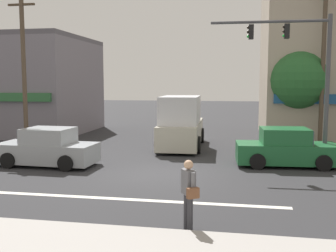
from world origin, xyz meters
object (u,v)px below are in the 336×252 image
(street_tree, at_px, (299,81))
(pedestrian_foreground_with_bag, at_px, (189,191))
(utility_pole_far_right, at_px, (323,64))
(traffic_light_mast, at_px, (303,65))
(sedan_crossing_leftbound, at_px, (47,149))
(box_truck_parked_curbside, at_px, (181,124))
(sedan_crossing_rightbound, at_px, (286,149))
(utility_pole_near_left, at_px, (24,72))

(street_tree, relative_size, pedestrian_foreground_with_bag, 3.06)
(utility_pole_far_right, xyz_separation_m, traffic_light_mast, (-1.55, -3.99, -0.19))
(traffic_light_mast, height_order, pedestrian_foreground_with_bag, traffic_light_mast)
(traffic_light_mast, bearing_deg, sedan_crossing_leftbound, -168.71)
(pedestrian_foreground_with_bag, bearing_deg, box_truck_parked_curbside, 99.21)
(box_truck_parked_curbside, xyz_separation_m, sedan_crossing_rightbound, (4.97, -3.76, -0.54))
(street_tree, relative_size, traffic_light_mast, 0.83)
(box_truck_parked_curbside, bearing_deg, sedan_crossing_leftbound, -131.51)
(utility_pole_near_left, relative_size, traffic_light_mast, 1.24)
(utility_pole_far_right, height_order, box_truck_parked_curbside, utility_pole_far_right)
(pedestrian_foreground_with_bag, bearing_deg, traffic_light_mast, 65.82)
(street_tree, distance_m, sedan_crossing_leftbound, 13.30)
(traffic_light_mast, relative_size, sedan_crossing_leftbound, 1.49)
(utility_pole_far_right, relative_size, sedan_crossing_rightbound, 2.00)
(utility_pole_far_right, distance_m, box_truck_parked_curbside, 7.81)
(utility_pole_near_left, height_order, pedestrian_foreground_with_bag, utility_pole_near_left)
(street_tree, distance_m, traffic_light_mast, 4.98)
(street_tree, height_order, box_truck_parked_curbside, street_tree)
(traffic_light_mast, relative_size, pedestrian_foreground_with_bag, 3.71)
(street_tree, relative_size, sedan_crossing_leftbound, 1.23)
(sedan_crossing_leftbound, xyz_separation_m, box_truck_parked_curbside, (4.83, 5.46, 0.54))
(utility_pole_far_right, height_order, sedan_crossing_leftbound, utility_pole_far_right)
(traffic_light_mast, relative_size, box_truck_parked_curbside, 1.09)
(street_tree, bearing_deg, utility_pole_far_right, -42.32)
(pedestrian_foreground_with_bag, bearing_deg, utility_pole_near_left, 135.28)
(utility_pole_near_left, relative_size, sedan_crossing_leftbound, 1.84)
(utility_pole_near_left, height_order, box_truck_parked_curbside, utility_pole_near_left)
(box_truck_parked_curbside, relative_size, pedestrian_foreground_with_bag, 3.40)
(box_truck_parked_curbside, bearing_deg, utility_pole_far_right, 4.89)
(sedan_crossing_leftbound, relative_size, box_truck_parked_curbside, 0.73)
(street_tree, xyz_separation_m, sedan_crossing_leftbound, (-10.95, -6.99, -2.85))
(street_tree, bearing_deg, sedan_crossing_leftbound, -147.43)
(utility_pole_far_right, relative_size, sedan_crossing_leftbound, 2.02)
(street_tree, relative_size, sedan_crossing_rightbound, 1.22)
(utility_pole_far_right, relative_size, pedestrian_foreground_with_bag, 5.04)
(street_tree, xyz_separation_m, pedestrian_foreground_with_bag, (-4.23, -13.15, -2.60))
(utility_pole_far_right, bearing_deg, utility_pole_near_left, -169.48)
(utility_pole_near_left, bearing_deg, traffic_light_mast, -5.32)
(utility_pole_near_left, relative_size, box_truck_parked_curbside, 1.35)
(utility_pole_far_right, distance_m, sedan_crossing_leftbound, 13.90)
(sedan_crossing_leftbound, height_order, box_truck_parked_curbside, box_truck_parked_curbside)
(utility_pole_near_left, height_order, utility_pole_far_right, utility_pole_far_right)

